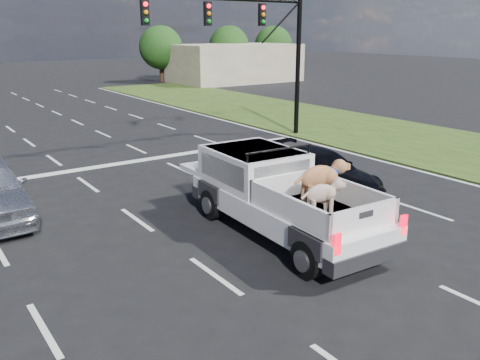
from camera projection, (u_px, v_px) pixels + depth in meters
name	position (u px, v px, depth m)	size (l,w,h in m)	color
ground	(279.00, 255.00, 11.66)	(160.00, 160.00, 0.00)	black
road_markings	(154.00, 186.00, 16.81)	(17.75, 60.00, 0.01)	silver
grass_shoulder_right	(415.00, 141.00, 23.50)	(8.00, 60.00, 0.06)	#233F13
traffic_signal	(258.00, 35.00, 22.51)	(9.11, 0.31, 7.00)	black
building_right	(235.00, 63.00, 49.94)	(12.00, 7.00, 3.60)	beige
tree_far_d	(161.00, 47.00, 49.36)	(4.20, 4.20, 5.40)	#332114
tree_far_e	(229.00, 46.00, 53.75)	(4.20, 4.20, 5.40)	#332114
tree_far_f	(273.00, 45.00, 57.04)	(4.20, 4.20, 5.40)	#332114
pickup_truck	(279.00, 194.00, 12.72)	(2.44, 5.97, 2.20)	black
black_coupe	(319.00, 171.00, 16.07)	(1.87, 4.60, 1.34)	black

